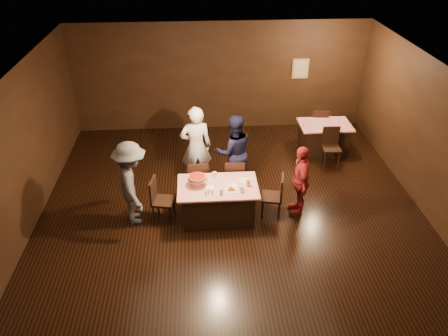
{
  "coord_description": "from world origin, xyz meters",
  "views": [
    {
      "loc": [
        -0.66,
        -6.46,
        5.58
      ],
      "look_at": [
        -0.16,
        1.04,
        1.0
      ],
      "focal_mm": 35.0,
      "sensor_mm": 36.0,
      "label": 1
    }
  ],
  "objects_px": {
    "chair_back_near": "(331,148)",
    "chair_back_far": "(318,124)",
    "pizza_stand": "(197,178)",
    "diner_grey_knit": "(132,184)",
    "glass_front_right": "(242,189)",
    "glass_front_left": "(221,191)",
    "glass_back": "(214,175)",
    "diner_red_shirt": "(300,180)",
    "back_table": "(323,138)",
    "chair_far_left": "(198,179)",
    "main_table": "(218,202)",
    "diner_white_jacket": "(196,147)",
    "diner_navy_hoodie": "(234,152)",
    "chair_end_left": "(163,200)",
    "glass_amber": "(248,183)",
    "chair_far_right": "(234,177)",
    "chair_end_right": "(272,196)",
    "plate_empty": "(244,181)"
  },
  "relations": [
    {
      "from": "diner_navy_hoodie",
      "to": "glass_amber",
      "type": "xyz_separation_m",
      "value": [
        0.18,
        -1.23,
        -0.03
      ]
    },
    {
      "from": "diner_grey_knit",
      "to": "plate_empty",
      "type": "height_order",
      "value": "diner_grey_knit"
    },
    {
      "from": "chair_far_left",
      "to": "diner_red_shirt",
      "type": "distance_m",
      "value": 2.2
    },
    {
      "from": "back_table",
      "to": "main_table",
      "type": "bearing_deg",
      "value": -137.51
    },
    {
      "from": "chair_end_left",
      "to": "diner_navy_hoodie",
      "type": "bearing_deg",
      "value": -41.34
    },
    {
      "from": "main_table",
      "to": "glass_front_left",
      "type": "bearing_deg",
      "value": -80.54
    },
    {
      "from": "diner_red_shirt",
      "to": "diner_navy_hoodie",
      "type": "bearing_deg",
      "value": -127.76
    },
    {
      "from": "main_table",
      "to": "chair_far_left",
      "type": "distance_m",
      "value": 0.85
    },
    {
      "from": "back_table",
      "to": "glass_amber",
      "type": "bearing_deg",
      "value": -130.31
    },
    {
      "from": "chair_back_near",
      "to": "chair_back_far",
      "type": "height_order",
      "value": "same"
    },
    {
      "from": "chair_far_left",
      "to": "chair_far_right",
      "type": "relative_size",
      "value": 1.0
    },
    {
      "from": "main_table",
      "to": "diner_white_jacket",
      "type": "bearing_deg",
      "value": 107.29
    },
    {
      "from": "chair_far_left",
      "to": "chair_far_right",
      "type": "height_order",
      "value": "same"
    },
    {
      "from": "chair_end_right",
      "to": "chair_back_near",
      "type": "distance_m",
      "value": 2.64
    },
    {
      "from": "glass_front_left",
      "to": "glass_back",
      "type": "bearing_deg",
      "value": 99.46
    },
    {
      "from": "chair_back_far",
      "to": "pizza_stand",
      "type": "height_order",
      "value": "pizza_stand"
    },
    {
      "from": "glass_front_right",
      "to": "chair_end_left",
      "type": "bearing_deg",
      "value": 170.84
    },
    {
      "from": "diner_grey_knit",
      "to": "glass_back",
      "type": "distance_m",
      "value": 1.66
    },
    {
      "from": "chair_far_left",
      "to": "pizza_stand",
      "type": "xyz_separation_m",
      "value": [
        0.0,
        -0.7,
        0.48
      ]
    },
    {
      "from": "chair_back_near",
      "to": "pizza_stand",
      "type": "relative_size",
      "value": 2.5
    },
    {
      "from": "glass_amber",
      "to": "diner_red_shirt",
      "type": "bearing_deg",
      "value": 7.6
    },
    {
      "from": "chair_back_far",
      "to": "glass_back",
      "type": "relative_size",
      "value": 6.79
    },
    {
      "from": "main_table",
      "to": "back_table",
      "type": "distance_m",
      "value": 3.91
    },
    {
      "from": "diner_red_shirt",
      "to": "pizza_stand",
      "type": "bearing_deg",
      "value": -85.74
    },
    {
      "from": "diner_red_shirt",
      "to": "pizza_stand",
      "type": "relative_size",
      "value": 4.06
    },
    {
      "from": "main_table",
      "to": "plate_empty",
      "type": "height_order",
      "value": "plate_empty"
    },
    {
      "from": "chair_far_left",
      "to": "chair_back_far",
      "type": "distance_m",
      "value": 4.12
    },
    {
      "from": "main_table",
      "to": "chair_back_near",
      "type": "relative_size",
      "value": 1.68
    },
    {
      "from": "back_table",
      "to": "diner_grey_knit",
      "type": "xyz_separation_m",
      "value": [
        -4.57,
        -2.63,
        0.5
      ]
    },
    {
      "from": "glass_back",
      "to": "chair_far_right",
      "type": "bearing_deg",
      "value": 45.0
    },
    {
      "from": "diner_white_jacket",
      "to": "glass_back",
      "type": "bearing_deg",
      "value": 102.34
    },
    {
      "from": "back_table",
      "to": "chair_end_left",
      "type": "distance_m",
      "value": 4.78
    },
    {
      "from": "chair_end_left",
      "to": "chair_end_right",
      "type": "xyz_separation_m",
      "value": [
        2.2,
        0.0,
        0.0
      ]
    },
    {
      "from": "pizza_stand",
      "to": "glass_amber",
      "type": "bearing_deg",
      "value": -5.71
    },
    {
      "from": "chair_far_right",
      "to": "glass_back",
      "type": "distance_m",
      "value": 0.73
    },
    {
      "from": "main_table",
      "to": "chair_back_near",
      "type": "bearing_deg",
      "value": 33.95
    },
    {
      "from": "diner_navy_hoodie",
      "to": "diner_red_shirt",
      "type": "bearing_deg",
      "value": 130.68
    },
    {
      "from": "diner_navy_hoodie",
      "to": "glass_amber",
      "type": "height_order",
      "value": "diner_navy_hoodie"
    },
    {
      "from": "main_table",
      "to": "diner_navy_hoodie",
      "type": "bearing_deg",
      "value": 70.26
    },
    {
      "from": "diner_grey_knit",
      "to": "pizza_stand",
      "type": "distance_m",
      "value": 1.29
    },
    {
      "from": "chair_far_right",
      "to": "plate_empty",
      "type": "relative_size",
      "value": 3.8
    },
    {
      "from": "chair_end_left",
      "to": "glass_front_right",
      "type": "xyz_separation_m",
      "value": [
        1.55,
        -0.25,
        0.37
      ]
    },
    {
      "from": "chair_far_left",
      "to": "diner_grey_knit",
      "type": "distance_m",
      "value": 1.54
    },
    {
      "from": "diner_navy_hoodie",
      "to": "glass_front_right",
      "type": "xyz_separation_m",
      "value": [
        0.03,
        -1.43,
        -0.03
      ]
    },
    {
      "from": "diner_grey_knit",
      "to": "glass_front_right",
      "type": "height_order",
      "value": "diner_grey_knit"
    },
    {
      "from": "glass_back",
      "to": "main_table",
      "type": "bearing_deg",
      "value": -80.54
    },
    {
      "from": "main_table",
      "to": "pizza_stand",
      "type": "xyz_separation_m",
      "value": [
        -0.4,
        0.05,
        0.57
      ]
    },
    {
      "from": "diner_navy_hoodie",
      "to": "chair_back_far",
      "type": "bearing_deg",
      "value": -148.55
    },
    {
      "from": "main_table",
      "to": "plate_empty",
      "type": "relative_size",
      "value": 6.4
    },
    {
      "from": "glass_front_right",
      "to": "glass_back",
      "type": "distance_m",
      "value": 0.74
    }
  ]
}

